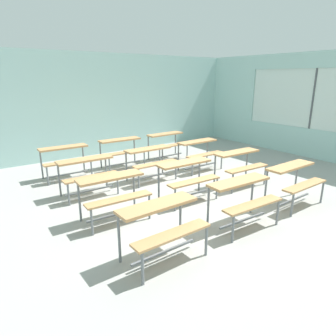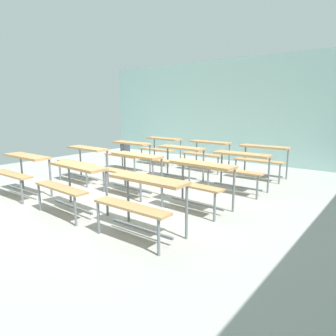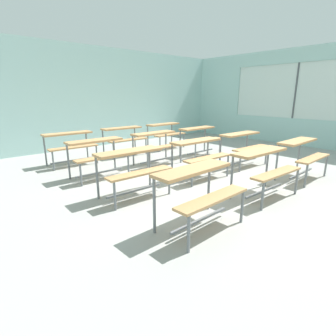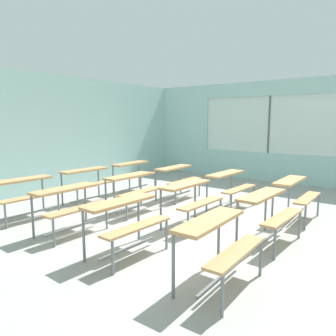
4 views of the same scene
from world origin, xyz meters
TOP-DOWN VIEW (x-y plane):
  - ground at (0.00, 0.00)m, footprint 10.00×9.00m
  - wall_back at (0.00, 4.50)m, footprint 10.00×0.12m
  - wall_right at (5.00, -0.13)m, footprint 0.12×9.00m
  - desk_bench_r0c0 at (-1.55, -1.33)m, footprint 1.11×0.61m
  - desk_bench_r0c1 at (-0.00, -1.32)m, footprint 1.12×0.64m
  - desk_bench_r0c2 at (1.43, -1.31)m, footprint 1.11×0.60m
  - desk_bench_r1c0 at (-1.57, 0.06)m, footprint 1.12×0.63m
  - desk_bench_r1c1 at (-0.03, 0.02)m, footprint 1.12×0.63m
  - desk_bench_r1c2 at (1.43, -0.00)m, footprint 1.12×0.64m
  - desk_bench_r2c0 at (-1.51, 1.37)m, footprint 1.11×0.60m
  - desk_bench_r2c1 at (0.02, 1.41)m, footprint 1.10×0.59m
  - desk_bench_r2c2 at (1.48, 1.37)m, footprint 1.10×0.60m
  - desk_bench_r3c0 at (-1.53, 2.71)m, footprint 1.12×0.63m
  - desk_bench_r3c1 at (-0.03, 2.75)m, footprint 1.12×0.62m
  - desk_bench_r3c2 at (1.42, 2.72)m, footprint 1.12×0.62m

SIDE VIEW (x-z plane):
  - ground at x=0.00m, z-range -0.05..0.00m
  - desk_bench_r0c0 at x=-1.55m, z-range 0.19..0.93m
  - desk_bench_r0c1 at x=0.00m, z-range 0.19..0.93m
  - desk_bench_r0c2 at x=1.43m, z-range 0.19..0.93m
  - desk_bench_r1c0 at x=-1.57m, z-range 0.19..0.93m
  - desk_bench_r1c1 at x=-0.03m, z-range 0.19..0.93m
  - desk_bench_r1c2 at x=1.43m, z-range 0.19..0.93m
  - desk_bench_r2c0 at x=-1.51m, z-range 0.19..0.93m
  - desk_bench_r2c1 at x=0.02m, z-range 0.19..0.93m
  - desk_bench_r2c2 at x=1.48m, z-range 0.19..0.93m
  - desk_bench_r3c0 at x=-1.53m, z-range 0.19..0.93m
  - desk_bench_r3c1 at x=-0.03m, z-range 0.19..0.93m
  - desk_bench_r3c2 at x=1.42m, z-range 0.19..0.93m
  - wall_right at x=5.00m, z-range -0.05..2.95m
  - wall_back at x=0.00m, z-range 0.00..3.00m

